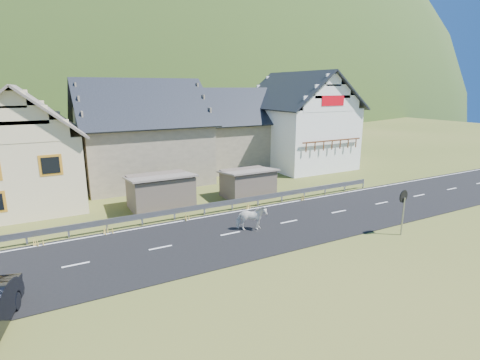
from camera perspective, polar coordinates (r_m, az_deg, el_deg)
ground at (r=21.15m, az=-1.48°, el=-8.26°), size 160.00×160.00×0.00m
road at (r=21.15m, az=-1.48°, el=-8.21°), size 60.00×7.00×0.04m
lane_markings at (r=21.14m, az=-1.48°, el=-8.14°), size 60.00×6.60×0.01m
guardrail at (r=24.11m, az=-5.45°, el=-4.06°), size 28.10×0.09×0.75m
shed_left at (r=25.88m, az=-12.00°, el=-1.81°), size 4.30×3.30×2.40m
shed_right at (r=27.89m, az=1.20°, el=-0.57°), size 3.80×2.90×2.20m
house_cream at (r=29.75m, az=-30.48°, el=5.01°), size 7.80×9.80×8.30m
house_stone_a at (r=33.59m, az=-14.83°, el=7.76°), size 10.80×9.80×8.90m
house_stone_b at (r=39.00m, az=-0.98°, el=8.43°), size 9.80×8.80×8.10m
house_white at (r=39.58m, az=8.91°, el=9.55°), size 8.80×10.80×9.70m
mountain at (r=199.95m, az=-24.09°, el=4.72°), size 440.00×280.00×260.00m
horse at (r=21.38m, az=1.75°, el=-5.83°), size 1.34×1.87×1.44m
traffic_mirror at (r=22.35m, az=23.61°, el=-3.12°), size 0.71×0.23×2.57m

